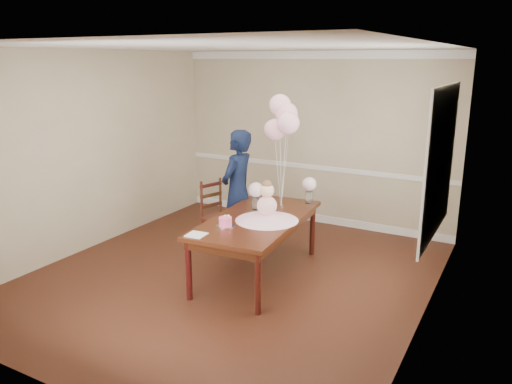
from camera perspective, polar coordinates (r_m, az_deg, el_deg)
name	(u,v)px	position (r m, az deg, el deg)	size (l,w,h in m)	color
floor	(230,276)	(6.18, -2.96, -9.62)	(4.50, 5.00, 0.00)	black
ceiling	(227,47)	(5.62, -3.34, 16.27)	(4.50, 5.00, 0.02)	white
wall_back	(312,139)	(7.95, 6.47, 6.05)	(4.50, 0.02, 2.70)	tan
wall_front	(47,233)	(3.94, -22.76, -4.30)	(4.50, 0.02, 2.70)	tan
wall_left	(88,152)	(7.18, -18.61, 4.41)	(0.02, 5.00, 2.70)	tan
wall_right	(432,193)	(4.97, 19.45, -0.11)	(0.02, 5.00, 2.70)	tan
chair_rail_trim	(311,167)	(8.02, 6.35, 2.86)	(4.50, 0.02, 0.07)	silver
crown_molding	(315,55)	(7.85, 6.73, 15.31)	(4.50, 0.02, 0.12)	white
baseboard_trim	(310,217)	(8.24, 6.18, -2.86)	(4.50, 0.02, 0.12)	white
window_frame	(440,163)	(5.42, 20.32, 3.17)	(0.02, 1.66, 1.56)	silver
window_blinds	(439,162)	(5.42, 20.14, 3.20)	(0.01, 1.50, 1.40)	white
dining_table_top	(257,219)	(5.98, 0.12, -3.14)	(0.98, 1.96, 0.05)	black
table_apron	(257,225)	(6.00, 0.12, -3.81)	(0.88, 1.87, 0.10)	black
table_leg_fl	(189,270)	(5.54, -7.69, -8.85)	(0.07, 0.07, 0.69)	black
table_leg_fr	(258,284)	(5.19, 0.22, -10.44)	(0.07, 0.07, 0.69)	black
table_leg_bl	(256,222)	(7.04, 0.05, -3.48)	(0.07, 0.07, 0.69)	black
table_leg_br	(312,230)	(6.76, 6.47, -4.36)	(0.07, 0.07, 0.69)	black
baby_skirt	(267,216)	(5.86, 1.25, -2.78)	(0.75, 0.75, 0.10)	#F6B5D0
baby_torso	(267,206)	(5.82, 1.25, -1.58)	(0.24, 0.24, 0.24)	#FFA1CC
baby_head	(267,190)	(5.77, 1.26, 0.20)	(0.17, 0.17, 0.17)	beige
baby_hair	(267,185)	(5.75, 1.27, 0.76)	(0.12, 0.12, 0.12)	brown
cake_platter	(225,226)	(5.67, -3.52, -3.88)	(0.22, 0.22, 0.01)	#B3B4B8
birthday_cake	(225,221)	(5.65, -3.53, -3.37)	(0.15, 0.15, 0.10)	#FF5089
cake_flower_a	(225,216)	(5.64, -3.54, -2.76)	(0.03, 0.03, 0.03)	silver
cake_flower_b	(228,216)	(5.64, -3.18, -2.74)	(0.03, 0.03, 0.03)	silver
rose_vase_near	(256,203)	(6.26, -0.01, -1.31)	(0.10, 0.10, 0.16)	silver
roses_near	(256,190)	(6.21, -0.01, 0.26)	(0.19, 0.19, 0.19)	silver
rose_vase_far	(309,197)	(6.57, 6.08, -0.62)	(0.10, 0.10, 0.16)	white
roses_far	(309,184)	(6.52, 6.12, 0.88)	(0.19, 0.19, 0.19)	beige
napkin	(196,235)	(5.42, -6.83, -4.87)	(0.20, 0.20, 0.01)	white
balloon_weight	(281,206)	(6.41, 2.90, -1.59)	(0.04, 0.04, 0.02)	silver
balloon_a	(275,130)	(6.24, 2.17, 7.11)	(0.28, 0.28, 0.28)	#E6A2B2
balloon_b	(288,123)	(6.11, 3.72, 7.86)	(0.28, 0.28, 0.28)	#FEB4D3
balloon_c	(287,114)	(6.26, 3.54, 8.94)	(0.28, 0.28, 0.28)	#FFB4C7
balloon_d	(280,105)	(6.30, 2.77, 9.89)	(0.28, 0.28, 0.28)	#FFB4D3
balloon_ribbon_a	(278,174)	(6.32, 2.53, 2.05)	(0.00, 0.00, 0.83)	white
balloon_ribbon_b	(285,171)	(6.25, 3.29, 2.36)	(0.00, 0.00, 0.92)	silver
balloon_ribbon_c	(284,166)	(6.32, 3.20, 2.96)	(0.00, 0.00, 1.02)	white
balloon_ribbon_d	(281,162)	(6.34, 2.82, 3.45)	(0.00, 0.00, 1.12)	white
dining_chair_seat	(220,219)	(6.98, -4.17, -3.05)	(0.41, 0.41, 0.05)	#3D1610
chair_leg_fl	(203,233)	(7.08, -6.03, -4.69)	(0.04, 0.04, 0.40)	#32180D
chair_leg_fr	(218,239)	(6.83, -4.34, -5.39)	(0.04, 0.04, 0.40)	#35190E
chair_leg_bl	(222,228)	(7.27, -3.94, -4.11)	(0.04, 0.04, 0.40)	#3B2010
chair_leg_br	(237,233)	(7.03, -2.22, -4.76)	(0.04, 0.04, 0.40)	#36170E
chair_back_post_l	(202,200)	(6.94, -6.23, -0.89)	(0.04, 0.04, 0.52)	#3A160F
chair_back_post_r	(220,195)	(7.14, -4.10, -0.39)	(0.04, 0.04, 0.52)	#3D1D10
chair_slat_low	(211,205)	(7.07, -5.13, -1.50)	(0.03, 0.37, 0.05)	#3D1D10
chair_slat_mid	(211,195)	(7.03, -5.16, -0.35)	(0.03, 0.37, 0.05)	#3A200F
chair_slat_top	(211,185)	(6.99, -5.19, 0.82)	(0.03, 0.37, 0.05)	#39130F
woman	(238,191)	(6.79, -2.13, 0.16)	(0.61, 0.40, 1.67)	black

